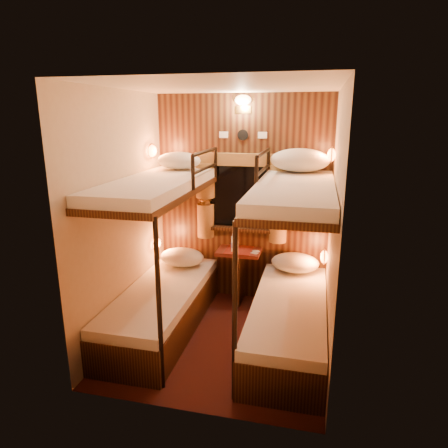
% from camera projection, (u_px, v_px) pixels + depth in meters
% --- Properties ---
extents(floor, '(2.10, 2.10, 0.00)m').
position_uv_depth(floor, '(222.00, 338.00, 4.00)').
color(floor, '#360F0E').
rests_on(floor, ground).
extents(ceiling, '(2.10, 2.10, 0.00)m').
position_uv_depth(ceiling, '(221.00, 86.00, 3.37)').
color(ceiling, silver).
rests_on(ceiling, wall_back).
extents(wall_back, '(2.40, 0.00, 2.40)m').
position_uv_depth(wall_back, '(243.00, 200.00, 4.67)').
color(wall_back, '#C6B293').
rests_on(wall_back, floor).
extents(wall_front, '(2.40, 0.00, 2.40)m').
position_uv_depth(wall_front, '(185.00, 262.00, 2.70)').
color(wall_front, '#C6B293').
rests_on(wall_front, floor).
extents(wall_left, '(0.00, 2.40, 2.40)m').
position_uv_depth(wall_left, '(122.00, 217.00, 3.91)').
color(wall_left, '#C6B293').
rests_on(wall_left, floor).
extents(wall_right, '(0.00, 2.40, 2.40)m').
position_uv_depth(wall_right, '(333.00, 230.00, 3.46)').
color(wall_right, '#C6B293').
rests_on(wall_right, floor).
extents(back_panel, '(2.00, 0.03, 2.40)m').
position_uv_depth(back_panel, '(242.00, 201.00, 4.66)').
color(back_panel, black).
rests_on(back_panel, floor).
extents(bunk_left, '(0.72, 1.90, 1.82)m').
position_uv_depth(bunk_left, '(162.00, 278.00, 4.06)').
color(bunk_left, black).
rests_on(bunk_left, floor).
extents(bunk_right, '(0.72, 1.90, 1.82)m').
position_uv_depth(bunk_right, '(290.00, 291.00, 3.77)').
color(bunk_right, black).
rests_on(bunk_right, floor).
extents(window, '(1.00, 0.12, 0.79)m').
position_uv_depth(window, '(242.00, 203.00, 4.63)').
color(window, black).
rests_on(window, back_panel).
extents(curtains, '(1.10, 0.22, 1.00)m').
position_uv_depth(curtains, '(241.00, 196.00, 4.58)').
color(curtains, olive).
rests_on(curtains, back_panel).
extents(back_fixtures, '(0.54, 0.09, 0.48)m').
position_uv_depth(back_fixtures, '(243.00, 107.00, 4.35)').
color(back_fixtures, black).
rests_on(back_fixtures, back_panel).
extents(reading_lamps, '(2.00, 0.20, 1.25)m').
position_uv_depth(reading_lamps, '(237.00, 203.00, 4.33)').
color(reading_lamps, orange).
rests_on(reading_lamps, wall_left).
extents(table, '(0.50, 0.34, 0.66)m').
position_uv_depth(table, '(239.00, 269.00, 4.69)').
color(table, '#5F2515').
rests_on(table, floor).
extents(bottle_left, '(0.07, 0.07, 0.23)m').
position_uv_depth(bottle_left, '(235.00, 242.00, 4.60)').
color(bottle_left, '#99BFE5').
rests_on(bottle_left, table).
extents(bottle_right, '(0.06, 0.06, 0.21)m').
position_uv_depth(bottle_right, '(234.00, 244.00, 4.55)').
color(bottle_right, '#99BFE5').
rests_on(bottle_right, table).
extents(sachet_a, '(0.09, 0.08, 0.01)m').
position_uv_depth(sachet_a, '(254.00, 253.00, 4.52)').
color(sachet_a, silver).
rests_on(sachet_a, table).
extents(sachet_b, '(0.09, 0.09, 0.01)m').
position_uv_depth(sachet_b, '(256.00, 251.00, 4.58)').
color(sachet_b, silver).
rests_on(sachet_b, table).
extents(pillow_lower_left, '(0.52, 0.37, 0.20)m').
position_uv_depth(pillow_lower_left, '(182.00, 257.00, 4.66)').
color(pillow_lower_left, silver).
rests_on(pillow_lower_left, bunk_left).
extents(pillow_lower_right, '(0.53, 0.38, 0.21)m').
position_uv_depth(pillow_lower_right, '(295.00, 263.00, 4.48)').
color(pillow_lower_right, silver).
rests_on(pillow_lower_right, bunk_right).
extents(pillow_upper_left, '(0.48, 0.35, 0.19)m').
position_uv_depth(pillow_upper_left, '(179.00, 161.00, 4.36)').
color(pillow_upper_left, silver).
rests_on(pillow_upper_left, bunk_left).
extents(pillow_upper_right, '(0.62, 0.44, 0.24)m').
position_uv_depth(pillow_upper_right, '(300.00, 160.00, 4.15)').
color(pillow_upper_right, silver).
rests_on(pillow_upper_right, bunk_right).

